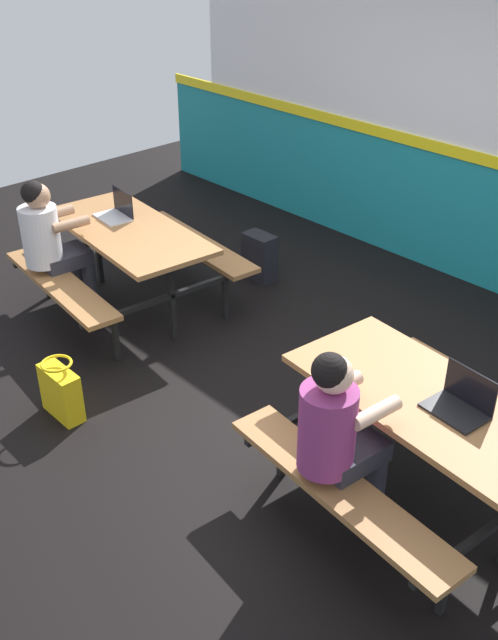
{
  "coord_description": "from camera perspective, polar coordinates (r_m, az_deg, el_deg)",
  "views": [
    {
      "loc": [
        3.18,
        -3.03,
        3.14
      ],
      "look_at": [
        0.0,
        -0.05,
        0.55
      ],
      "focal_mm": 41.22,
      "sensor_mm": 36.0,
      "label": 1
    }
  ],
  "objects": [
    {
      "name": "picnic_table_left",
      "position": [
        6.14,
        -9.22,
        5.6
      ],
      "size": [
        1.68,
        1.7,
        0.74
      ],
      "color": "#9E6B3D",
      "rests_on": "ground"
    },
    {
      "name": "tote_bag_bright",
      "position": [
        5.14,
        -14.39,
        -5.4
      ],
      "size": [
        0.34,
        0.21,
        0.43
      ],
      "color": "yellow",
      "rests_on": "ground"
    },
    {
      "name": "satchel_spare",
      "position": [
        6.71,
        0.86,
        4.9
      ],
      "size": [
        0.3,
        0.22,
        0.44
      ],
      "color": "black",
      "rests_on": "ground"
    },
    {
      "name": "student_further",
      "position": [
        3.87,
        6.91,
        -8.44
      ],
      "size": [
        0.39,
        0.54,
        1.21
      ],
      "color": "#2D2D38",
      "rests_on": "ground"
    },
    {
      "name": "laptop_dark",
      "position": [
        4.05,
        16.08,
        -6.2
      ],
      "size": [
        0.34,
        0.25,
        0.22
      ],
      "color": "black",
      "rests_on": "picnic_table_right"
    },
    {
      "name": "picnic_table_right",
      "position": [
        4.23,
        13.5,
        -7.65
      ],
      "size": [
        1.68,
        1.7,
        0.74
      ],
      "color": "#9E6B3D",
      "rests_on": "ground"
    },
    {
      "name": "ground_plane",
      "position": [
        5.4,
        0.41,
        -4.92
      ],
      "size": [
        10.0,
        10.0,
        0.02
      ],
      "primitive_type": "cube",
      "color": "black"
    },
    {
      "name": "laptop_silver",
      "position": [
        6.29,
        -10.25,
        8.25
      ],
      "size": [
        0.34,
        0.25,
        0.22
      ],
      "color": "silver",
      "rests_on": "picnic_table_left"
    },
    {
      "name": "student_nearer",
      "position": [
        6.1,
        -15.12,
        6.13
      ],
      "size": [
        0.39,
        0.54,
        1.21
      ],
      "color": "#2D2D38",
      "rests_on": "ground"
    },
    {
      "name": "accent_backdrop",
      "position": [
        6.72,
        17.03,
        13.06
      ],
      "size": [
        8.0,
        0.14,
        2.6
      ],
      "color": "teal",
      "rests_on": "ground"
    }
  ]
}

